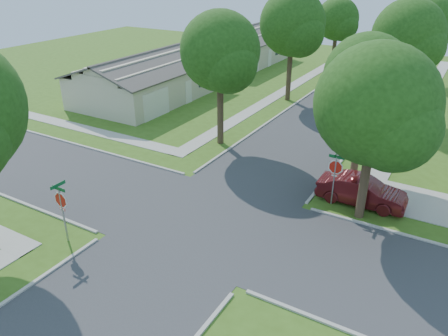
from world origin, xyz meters
TOP-DOWN VIEW (x-y plane):
  - ground at (0.00, 0.00)m, footprint 100.00×100.00m
  - road_ns at (0.00, 0.00)m, footprint 7.00×100.00m
  - sidewalk_ne at (6.10, 26.00)m, footprint 1.20×40.00m
  - sidewalk_nw at (-6.10, 26.00)m, footprint 1.20×40.00m
  - driveway at (7.90, 7.10)m, footprint 8.80×3.60m
  - stop_sign_sw at (-4.70, -4.70)m, footprint 1.05×0.80m
  - stop_sign_ne at (4.70, 4.70)m, footprint 1.05×0.80m
  - tree_e_near at (4.75, 9.01)m, footprint 4.97×4.80m
  - tree_e_mid at (4.76, 21.01)m, footprint 5.59×5.40m
  - tree_e_far at (4.75, 34.01)m, footprint 5.17×5.00m
  - tree_w_near at (-4.64, 9.01)m, footprint 5.38×5.20m
  - tree_w_mid at (-4.64, 21.01)m, footprint 5.80×5.60m
  - tree_w_far at (-4.65, 34.01)m, footprint 4.76×4.60m
  - tree_ne_corner at (6.36, 4.21)m, footprint 5.80×5.60m
  - house_nw_near at (-15.99, 15.00)m, footprint 8.42×13.60m
  - house_nw_far at (-15.99, 32.00)m, footprint 8.42×13.60m
  - car_driveway at (6.00, 5.50)m, footprint 4.60×1.70m
  - car_curb_east at (1.20, 24.94)m, footprint 1.98×4.39m
  - car_curb_west at (-1.20, 33.53)m, footprint 2.18×4.26m

SIDE VIEW (x-z plane):
  - ground at x=0.00m, z-range 0.00..0.00m
  - road_ns at x=0.00m, z-range -0.01..0.01m
  - sidewalk_ne at x=6.10m, z-range 0.00..0.04m
  - sidewalk_nw at x=-6.10m, z-range 0.00..0.04m
  - driveway at x=7.90m, z-range 0.00..0.05m
  - car_curb_west at x=-1.20m, z-range 0.00..1.18m
  - car_curb_east at x=1.20m, z-range 0.00..1.46m
  - car_driveway at x=6.00m, z-range 0.00..1.50m
  - house_nw_near at x=-15.99m, z-range -0.60..3.63m
  - house_nw_far at x=-15.99m, z-range -0.60..3.63m
  - stop_sign_sw at x=-4.70m, z-range 0.54..3.52m
  - stop_sign_ne at x=4.70m, z-range 0.54..3.52m
  - tree_w_far at x=-4.65m, z-range 1.49..9.52m
  - tree_ne_corner at x=6.36m, z-range 1.26..9.92m
  - tree_e_near at x=4.75m, z-range 1.50..9.78m
  - tree_e_far at x=4.75m, z-range 1.62..10.34m
  - tree_w_near at x=-4.64m, z-range 1.63..10.60m
  - tree_e_mid at x=4.76m, z-range 1.64..10.86m
  - tree_w_mid at x=-4.64m, z-range 1.71..11.27m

